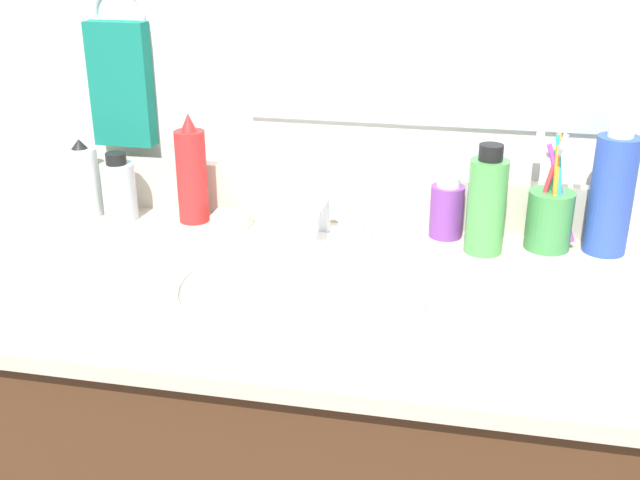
# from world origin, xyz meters

# --- Properties ---
(countertop) EXTENTS (1.07, 0.55, 0.02)m
(countertop) POSITION_xyz_m (0.00, 0.00, 0.72)
(countertop) COLOR beige
(countertop) RESTS_ON vanity_cabinet
(backsplash) EXTENTS (1.07, 0.02, 0.09)m
(backsplash) POSITION_xyz_m (0.00, 0.26, 0.78)
(backsplash) COLOR beige
(backsplash) RESTS_ON countertop
(back_wall) EXTENTS (2.17, 0.04, 1.30)m
(back_wall) POSITION_xyz_m (0.00, 0.32, 0.65)
(back_wall) COLOR silver
(back_wall) RESTS_ON ground_plane
(towel_ring) EXTENTS (0.10, 0.01, 0.10)m
(towel_ring) POSITION_xyz_m (-0.44, 0.30, 1.07)
(towel_ring) COLOR silver
(hand_towel) EXTENTS (0.11, 0.04, 0.22)m
(hand_towel) POSITION_xyz_m (-0.44, 0.28, 0.95)
(hand_towel) COLOR #147260
(sink_basin) EXTENTS (0.38, 0.38, 0.11)m
(sink_basin) POSITION_xyz_m (-0.04, -0.02, 0.70)
(sink_basin) COLOR white
(sink_basin) RESTS_ON countertop
(faucet) EXTENTS (0.16, 0.10, 0.08)m
(faucet) POSITION_xyz_m (-0.04, 0.17, 0.76)
(faucet) COLOR silver
(faucet) RESTS_ON countertop
(bottle_toner_green) EXTENTS (0.06, 0.06, 0.18)m
(bottle_toner_green) POSITION_xyz_m (0.22, 0.17, 0.81)
(bottle_toner_green) COLOR #4C9E4C
(bottle_toner_green) RESTS_ON countertop
(bottle_spray_red) EXTENTS (0.05, 0.05, 0.19)m
(bottle_spray_red) POSITION_xyz_m (-0.28, 0.21, 0.82)
(bottle_spray_red) COLOR red
(bottle_spray_red) RESTS_ON countertop
(bottle_shampoo_blue) EXTENTS (0.07, 0.07, 0.22)m
(bottle_shampoo_blue) POSITION_xyz_m (0.41, 0.21, 0.83)
(bottle_shampoo_blue) COLOR #2D4CB2
(bottle_shampoo_blue) RESTS_ON countertop
(bottle_cream_purple) EXTENTS (0.06, 0.06, 0.10)m
(bottle_cream_purple) POSITION_xyz_m (0.16, 0.22, 0.78)
(bottle_cream_purple) COLOR #7A3899
(bottle_cream_purple) RESTS_ON countertop
(bottle_gel_clear) EXTENTS (0.06, 0.06, 0.12)m
(bottle_gel_clear) POSITION_xyz_m (-0.41, 0.19, 0.79)
(bottle_gel_clear) COLOR silver
(bottle_gel_clear) RESTS_ON countertop
(bottle_lotion_white) EXTENTS (0.06, 0.06, 0.14)m
(bottle_lotion_white) POSITION_xyz_m (-0.48, 0.19, 0.80)
(bottle_lotion_white) COLOR white
(bottle_lotion_white) RESTS_ON countertop
(cup_green) EXTENTS (0.08, 0.08, 0.19)m
(cup_green) POSITION_xyz_m (0.32, 0.21, 0.79)
(cup_green) COLOR #3F8C47
(cup_green) RESTS_ON countertop
(soap_bar) EXTENTS (0.06, 0.04, 0.02)m
(soap_bar) POSITION_xyz_m (-0.21, 0.19, 0.74)
(soap_bar) COLOR white
(soap_bar) RESTS_ON countertop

